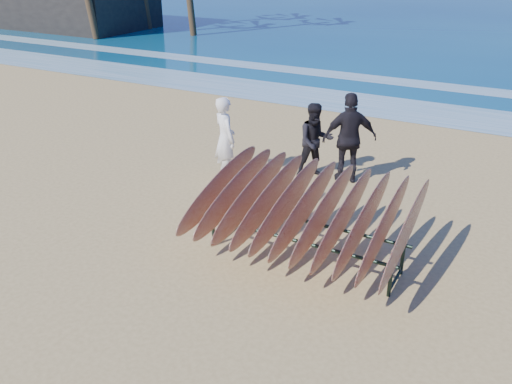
# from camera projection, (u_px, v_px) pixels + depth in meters

# --- Properties ---
(ground) EXTENTS (120.00, 120.00, 0.00)m
(ground) POSITION_uv_depth(u_px,v_px,m) (232.00, 266.00, 8.44)
(ground) COLOR tan
(ground) RESTS_ON ground
(foam_near) EXTENTS (160.00, 160.00, 0.00)m
(foam_near) POSITION_uv_depth(u_px,v_px,m) (400.00, 109.00, 16.43)
(foam_near) COLOR white
(foam_near) RESTS_ON ground
(foam_far) EXTENTS (160.00, 160.00, 0.00)m
(foam_far) POSITION_uv_depth(u_px,v_px,m) (426.00, 85.00, 19.22)
(foam_far) COLOR white
(foam_far) RESTS_ON ground
(surfboard_rack) EXTENTS (3.20, 2.61, 1.47)m
(surfboard_rack) POSITION_uv_depth(u_px,v_px,m) (305.00, 208.00, 8.26)
(surfboard_rack) COLOR black
(surfboard_rack) RESTS_ON ground
(person_white) EXTENTS (0.77, 0.71, 1.77)m
(person_white) POSITION_uv_depth(u_px,v_px,m) (225.00, 139.00, 11.25)
(person_white) COLOR white
(person_white) RESTS_ON ground
(person_dark_a) EXTENTS (0.99, 0.97, 1.61)m
(person_dark_a) POSITION_uv_depth(u_px,v_px,m) (315.00, 141.00, 11.36)
(person_dark_a) COLOR black
(person_dark_a) RESTS_ON ground
(person_dark_b) EXTENTS (1.19, 0.98, 1.90)m
(person_dark_b) POSITION_uv_depth(u_px,v_px,m) (349.00, 139.00, 11.05)
(person_dark_b) COLOR black
(person_dark_b) RESTS_ON ground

